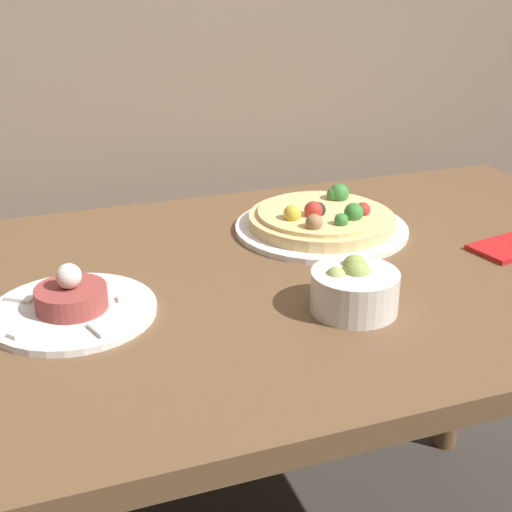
% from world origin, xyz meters
% --- Properties ---
extents(dining_table, '(1.35, 0.78, 0.73)m').
position_xyz_m(dining_table, '(0.00, 0.39, 0.64)').
color(dining_table, brown).
rests_on(dining_table, ground_plane).
extents(pizza_plate, '(0.31, 0.31, 0.07)m').
position_xyz_m(pizza_plate, '(0.14, 0.53, 0.75)').
color(pizza_plate, white).
rests_on(pizza_plate, dining_table).
extents(tartare_plate, '(0.23, 0.23, 0.08)m').
position_xyz_m(tartare_plate, '(-0.31, 0.36, 0.75)').
color(tartare_plate, white).
rests_on(tartare_plate, dining_table).
extents(small_bowl, '(0.12, 0.12, 0.07)m').
position_xyz_m(small_bowl, '(0.06, 0.24, 0.77)').
color(small_bowl, silver).
rests_on(small_bowl, dining_table).
extents(napkin, '(0.15, 0.11, 0.01)m').
position_xyz_m(napkin, '(0.41, 0.35, 0.74)').
color(napkin, red).
rests_on(napkin, dining_table).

